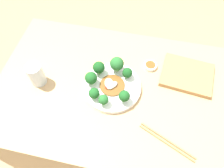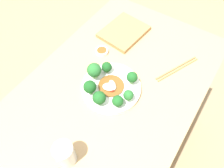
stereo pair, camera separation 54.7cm
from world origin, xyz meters
name	(u,v)px [view 1 (the left image)]	position (x,y,z in m)	size (l,w,h in m)	color
ground_plane	(115,143)	(0.00, 0.00, 0.00)	(8.00, 8.00, 0.00)	#9E8460
table	(116,123)	(0.00, 0.00, 0.39)	(1.06, 0.68, 0.77)	tan
plate	(112,88)	(0.02, 0.00, 0.78)	(0.25, 0.25, 0.02)	white
broccoli_northwest	(124,96)	(-0.04, 0.06, 0.83)	(0.05, 0.05, 0.06)	#89B76B
broccoli_north	(104,100)	(0.04, 0.09, 0.82)	(0.04, 0.04, 0.05)	#89B76B
broccoli_southeast	(99,68)	(0.09, -0.05, 0.83)	(0.05, 0.05, 0.07)	#70A356
broccoli_northeast	(94,93)	(0.08, 0.07, 0.82)	(0.04, 0.04, 0.05)	#89B76B
broccoli_southwest	(127,73)	(-0.03, -0.06, 0.82)	(0.04, 0.04, 0.05)	#89B76B
broccoli_east	(91,78)	(0.11, 0.01, 0.83)	(0.05, 0.05, 0.06)	#70A356
broccoli_south	(117,64)	(0.02, -0.08, 0.84)	(0.06, 0.06, 0.08)	#89B76B
stirfry_center	(111,85)	(0.03, 0.00, 0.80)	(0.11, 0.11, 0.02)	brown
drinking_glass	(36,74)	(0.34, 0.03, 0.82)	(0.07, 0.07, 0.10)	silver
chopsticks	(167,142)	(-0.23, 0.19, 0.78)	(0.22, 0.11, 0.01)	#AD7F4C
sauce_dish	(150,66)	(-0.12, -0.15, 0.78)	(0.06, 0.06, 0.02)	white
cutting_board	(187,75)	(-0.29, -0.13, 0.78)	(0.24, 0.20, 0.02)	#AD7F4C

